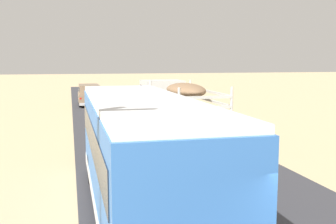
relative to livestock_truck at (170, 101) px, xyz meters
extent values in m
cube|color=silver|center=(0.00, 2.16, 0.03)|extent=(2.50, 2.20, 2.20)
cube|color=#192333|center=(0.00, 2.16, 0.48)|extent=(2.53, 1.54, 0.70)
cube|color=brown|center=(0.00, -3.24, -1.07)|extent=(2.50, 6.40, 0.24)
cylinder|color=silver|center=(-1.19, -0.10, 0.15)|extent=(0.12, 0.12, 2.20)
cylinder|color=silver|center=(1.19, -0.10, 0.15)|extent=(0.12, 0.12, 2.20)
cylinder|color=silver|center=(-1.19, -6.38, 0.15)|extent=(0.12, 0.12, 2.20)
cylinder|color=silver|center=(1.19, -6.38, 0.15)|extent=(0.12, 0.12, 2.20)
cube|color=silver|center=(-1.21, -3.24, -0.51)|extent=(0.08, 6.30, 0.12)
cube|color=silver|center=(1.21, -3.24, -0.51)|extent=(0.08, 6.30, 0.12)
cube|color=silver|center=(0.00, -6.40, -0.51)|extent=(2.40, 0.08, 0.12)
cube|color=silver|center=(-1.21, -3.24, -0.07)|extent=(0.08, 6.30, 0.12)
cube|color=silver|center=(1.21, -3.24, -0.07)|extent=(0.08, 6.30, 0.12)
cube|color=silver|center=(0.00, -6.40, -0.07)|extent=(2.40, 0.08, 0.12)
cube|color=silver|center=(-1.21, -3.24, 0.37)|extent=(0.08, 6.30, 0.12)
cube|color=silver|center=(1.21, -3.24, 0.37)|extent=(0.08, 6.30, 0.12)
cube|color=silver|center=(0.00, -6.40, 0.37)|extent=(2.40, 0.08, 0.12)
cube|color=silver|center=(-1.21, -3.24, 0.81)|extent=(0.08, 6.30, 0.12)
cube|color=silver|center=(1.21, -3.24, 0.81)|extent=(0.08, 6.30, 0.12)
cube|color=silver|center=(0.00, -6.40, 0.81)|extent=(2.40, 0.08, 0.12)
ellipsoid|color=#8C6B4C|center=(0.00, -3.24, 0.90)|extent=(1.75, 3.84, 0.70)
cylinder|color=black|center=(-1.09, 2.16, -1.22)|extent=(0.32, 1.10, 1.10)
cylinder|color=black|center=(1.09, 2.16, -1.22)|extent=(0.32, 1.10, 1.10)
cylinder|color=black|center=(-1.09, -4.52, -1.22)|extent=(0.32, 1.10, 1.10)
cylinder|color=black|center=(1.09, -4.52, -1.22)|extent=(0.32, 1.10, 1.10)
cube|color=#3872C6|center=(-3.89, -12.49, -0.07)|extent=(2.50, 10.00, 2.70)
cube|color=white|center=(-3.89, -12.49, 1.36)|extent=(2.45, 9.80, 0.16)
cube|color=#192333|center=(-3.89, -12.49, 0.40)|extent=(2.54, 9.20, 0.80)
cube|color=silver|center=(-3.89, -12.49, -1.22)|extent=(2.53, 9.80, 0.36)
cylinder|color=black|center=(-4.99, -9.24, -1.27)|extent=(0.30, 1.00, 1.00)
cylinder|color=black|center=(-2.79, -9.24, -1.27)|extent=(0.30, 1.00, 1.00)
cube|color=#8C7259|center=(-3.97, 15.22, -1.09)|extent=(1.90, 4.60, 0.90)
cube|color=#8C7259|center=(-3.97, 15.07, -0.24)|extent=(1.75, 3.59, 0.80)
cube|color=#192333|center=(-3.97, 15.07, -0.22)|extent=(1.79, 3.22, 0.44)
cube|color=silver|center=(-3.97, 13.00, -1.42)|extent=(1.86, 0.20, 0.24)
cube|color=red|center=(-4.80, 12.94, -0.91)|extent=(0.16, 0.06, 0.14)
cube|color=red|center=(-3.14, 12.94, -0.91)|extent=(0.16, 0.06, 0.14)
cylinder|color=black|center=(-4.79, 16.64, -1.39)|extent=(0.26, 0.76, 0.76)
cylinder|color=black|center=(-3.15, 16.64, -1.39)|extent=(0.26, 0.76, 0.76)
cylinder|color=black|center=(-4.79, 13.79, -1.39)|extent=(0.26, 0.76, 0.76)
cylinder|color=black|center=(-3.15, 13.79, -1.39)|extent=(0.26, 0.76, 0.76)
camera|label=1|loc=(-5.65, -22.90, 2.40)|focal=43.54mm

